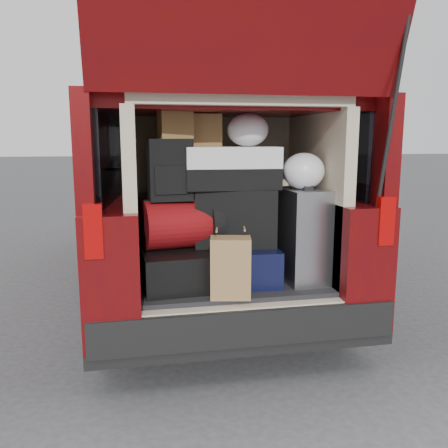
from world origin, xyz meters
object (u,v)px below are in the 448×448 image
Objects in this scene: black_hardshell at (174,267)px; navy_hardshell at (241,263)px; backpack at (170,170)px; black_soft_case at (235,217)px; kraft_bag at (231,268)px; red_duffel at (181,224)px; silver_roller at (302,235)px; twotone_duffel at (232,168)px.

black_hardshell is 1.08× the size of navy_hardshell.
black_soft_case is at bearing 0.17° from backpack.
kraft_bag is 0.95× the size of backpack.
black_soft_case reaches higher than navy_hardshell.
red_duffel is at bearing 30.15° from black_hardshell.
silver_roller is 1.27× the size of red_duffel.
silver_roller is (0.87, -0.07, 0.20)m from black_hardshell.
kraft_bag is 0.76× the size of red_duffel.
silver_roller is at bearing -8.50° from navy_hardshell.
kraft_bag is at bearing -51.51° from black_hardshell.
black_hardshell is 0.97× the size of twotone_duffel.
backpack is 0.64× the size of twotone_duffel.
navy_hardshell is 0.80m from backpack.
twotone_duffel reaches higher than black_hardshell.
backpack reaches higher than black_soft_case.
navy_hardshell is 1.41× the size of backpack.
backpack is (-0.44, -0.03, 0.33)m from black_soft_case.
kraft_bag is 0.47m from black_soft_case.
twotone_duffel is (0.09, 0.38, 0.58)m from kraft_bag.
navy_hardshell reaches higher than black_hardshell.
silver_roller and black_soft_case have the same top height.
twotone_duffel is at bearing 88.64° from kraft_bag.
black_hardshell is at bearing 172.14° from silver_roller.
black_hardshell is at bearing 144.79° from kraft_bag.
black_soft_case is at bearing 1.83° from black_hardshell.
backpack is at bearing -171.03° from red_duffel.
red_duffel is at bearing 14.41° from backpack.
silver_roller is (0.41, -0.08, 0.19)m from navy_hardshell.
red_duffel reaches higher than navy_hardshell.
black_soft_case is 0.87× the size of twotone_duffel.
navy_hardshell is at bearing 78.52° from kraft_bag.
black_soft_case reaches higher than red_duffel.
red_duffel is (-0.41, 0.03, 0.28)m from navy_hardshell.
black_soft_case is 0.55m from backpack.
twotone_duffel is at bearing 150.96° from navy_hardshell.
black_soft_case is (0.37, 0.01, 0.03)m from red_duffel.
kraft_bag is at bearing -64.90° from red_duffel.
black_soft_case reaches higher than kraft_bag.
navy_hardshell is 0.32m from black_soft_case.
backpack reaches higher than twotone_duffel.
black_soft_case is 0.33m from twotone_duffel.
black_hardshell is at bearing -170.79° from twotone_duffel.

